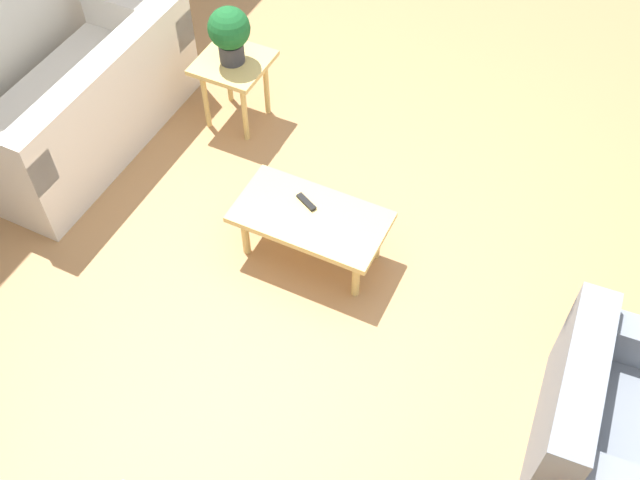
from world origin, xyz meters
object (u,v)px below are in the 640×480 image
object	(u,v)px
armchair	(610,426)
potted_plant	(229,32)
sofa	(84,107)
side_table_plant	(234,71)
coffee_table	(311,220)

from	to	relation	value
armchair	potted_plant	distance (m)	3.43
armchair	potted_plant	size ratio (longest dim) A/B	2.46
sofa	armchair	world-z (taller)	sofa
sofa	side_table_plant	world-z (taller)	sofa
coffee_table	potted_plant	bearing A→B (deg)	-40.94
armchair	sofa	bearing A→B (deg)	74.33
armchair	side_table_plant	xyz separation A→B (m)	(3.06, -1.48, 0.15)
side_table_plant	potted_plant	distance (m)	0.33
armchair	potted_plant	bearing A→B (deg)	60.15
sofa	potted_plant	distance (m)	1.19
armchair	coffee_table	bearing A→B (deg)	70.52
coffee_table	side_table_plant	distance (m)	1.43
coffee_table	potted_plant	size ratio (longest dim) A/B	2.26
potted_plant	coffee_table	bearing A→B (deg)	139.06
coffee_table	side_table_plant	bearing A→B (deg)	-40.94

